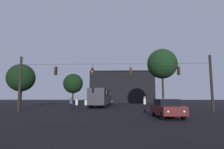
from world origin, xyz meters
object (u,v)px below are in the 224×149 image
Objects in this scene: car_far_left at (109,101)px; pedestrian_crossing_left at (71,103)px; pedestrian_crossing_right at (163,104)px; pedestrian_trailing at (77,104)px; pedestrian_near_bus at (145,103)px; tree_left_silhouette at (162,64)px; pedestrian_far_side at (71,103)px; tree_behind_building at (73,84)px; city_bus at (101,96)px; tree_right_far at (21,78)px; car_near_right at (167,108)px; pedestrian_crossing_center at (86,104)px.

pedestrian_crossing_left is at bearing -100.93° from car_far_left.
pedestrian_crossing_right is 9.89m from pedestrian_trailing.
pedestrian_crossing_right is 2.36m from pedestrian_near_bus.
tree_left_silhouette reaches higher than car_far_left.
pedestrian_far_side is (0.52, -2.20, 0.09)m from pedestrian_crossing_left.
tree_behind_building is (-5.61, 23.30, 4.03)m from pedestrian_far_side.
car_far_left is 0.45× the size of tree_left_silhouette.
city_bus is 11.74m from pedestrian_trailing.
tree_right_far reaches higher than pedestrian_far_side.
pedestrian_trailing is 0.22× the size of tree_behind_building.
car_near_right is at bearing -100.68° from pedestrian_crossing_right.
pedestrian_crossing_right is at bearing 3.42° from pedestrian_crossing_center.
pedestrian_crossing_right is 22.26m from tree_right_far.
tree_behind_building is (-8.42, 13.83, 3.16)m from city_bus.
tree_behind_building reaches higher than pedestrian_crossing_center.
car_far_left is 0.64× the size of tree_right_far.
tree_right_far is (-12.54, -3.26, 2.84)m from city_bus.
pedestrian_far_side reaches higher than pedestrian_crossing_center.
tree_behind_building reaches higher than tree_right_far.
tree_left_silhouette reaches higher than pedestrian_near_bus.
pedestrian_trailing is 26.64m from tree_behind_building.
car_near_right is at bearing -62.92° from tree_behind_building.
tree_left_silhouette is 23.14m from tree_right_far.
pedestrian_far_side reaches higher than car_near_right.
tree_left_silhouette is at bearing 66.30° from pedestrian_near_bus.
pedestrian_crossing_center is at bearing -72.58° from tree_behind_building.
pedestrian_near_bus is at bearing -162.19° from pedestrian_crossing_right.
pedestrian_crossing_center is at bearing -32.62° from tree_right_far.
city_bus reaches higher than car_near_right.
pedestrian_far_side reaches higher than car_far_left.
car_near_right is 2.75× the size of pedestrian_crossing_left.
pedestrian_crossing_left is at bearing 111.98° from pedestrian_trailing.
tree_behind_building is at bearing 120.07° from pedestrian_near_bus.
car_near_right is 9.93m from pedestrian_trailing.
tree_left_silhouette reaches higher than pedestrian_crossing_right.
car_far_left is 9.98m from tree_behind_building.
car_far_left is at bearing 51.04° from tree_right_far.
pedestrian_far_side is (-3.38, -22.42, 0.20)m from car_far_left.
pedestrian_crossing_center reaches higher than car_near_right.
pedestrian_crossing_left is 0.23× the size of tree_right_far.
tree_left_silhouette is (2.14, 9.25, 6.35)m from pedestrian_crossing_right.
car_far_left is 2.52× the size of pedestrian_far_side.
pedestrian_crossing_center is at bearing 38.80° from pedestrian_trailing.
tree_right_far is at bearing 142.75° from pedestrian_trailing.
pedestrian_crossing_left is 0.21× the size of tree_behind_building.
pedestrian_near_bus is 8.93m from pedestrian_far_side.
tree_right_far is (-22.90, -2.19, -2.51)m from tree_left_silhouette.
tree_left_silhouette is at bearing -55.09° from car_far_left.
car_far_left is 24.50m from pedestrian_crossing_right.
pedestrian_crossing_right is 0.88× the size of pedestrian_far_side.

